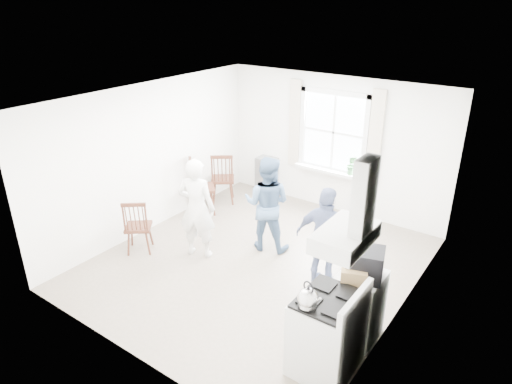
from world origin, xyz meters
name	(u,v)px	position (x,y,z in m)	size (l,w,h in m)	color
room_shell	(257,187)	(0.00, 0.00, 1.30)	(4.62, 5.12, 2.64)	gray
window_assembly	(333,137)	(0.00, 2.45, 1.46)	(1.88, 0.24, 1.70)	white
range_hood	(351,224)	(2.07, -1.35, 1.90)	(0.45, 0.76, 0.94)	white
shelf_unit	(267,176)	(-1.40, 2.33, 0.40)	(0.40, 0.30, 0.80)	gray
gas_stove	(327,333)	(1.91, -1.35, 0.48)	(0.68, 0.76, 1.12)	silver
kettle	(308,299)	(1.78, -1.61, 1.05)	(0.22, 0.22, 0.31)	silver
low_cabinet	(359,305)	(1.98, -0.65, 0.45)	(0.50, 0.55, 0.90)	white
stereo_stack	(365,264)	(2.02, -0.69, 1.08)	(0.50, 0.47, 0.37)	black
cardboard_box	(354,276)	(1.97, -0.87, 0.99)	(0.29, 0.21, 0.19)	olive
windsor_chair_a	(222,174)	(-1.83, 1.40, 0.65)	(0.62, 0.62, 1.07)	#422015
windsor_chair_b	(196,180)	(-1.98, 0.80, 0.67)	(0.64, 0.64, 1.10)	#422015
windsor_chair_c	(136,222)	(-1.73, -0.89, 0.58)	(0.55, 0.55, 0.95)	#422015
person_left	(197,208)	(-0.92, -0.34, 0.83)	(0.61, 0.61, 1.66)	white
person_mid	(267,204)	(-0.15, 0.49, 0.80)	(0.78, 0.78, 1.60)	slate
person_right	(326,239)	(1.15, 0.05, 0.77)	(0.91, 0.91, 1.55)	navy
potted_plant	(352,165)	(0.47, 2.36, 1.03)	(0.20, 0.20, 0.37)	#306C34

